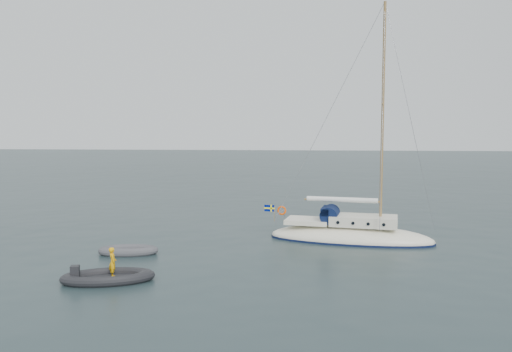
# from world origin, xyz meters

# --- Properties ---
(ground) EXTENTS (300.00, 300.00, 0.00)m
(ground) POSITION_xyz_m (0.00, 0.00, 0.00)
(ground) COLOR black
(ground) RESTS_ON ground
(sailboat) EXTENTS (9.92, 2.97, 14.13)m
(sailboat) POSITION_xyz_m (3.73, 1.53, 1.07)
(sailboat) COLOR white
(sailboat) RESTS_ON ground
(dinghy) EXTENTS (3.09, 1.40, 0.44)m
(dinghy) POSITION_xyz_m (-7.99, -2.94, 0.19)
(dinghy) COLOR #48484D
(dinghy) RESTS_ON ground
(rib) EXTENTS (3.93, 1.79, 1.49)m
(rib) POSITION_xyz_m (-7.14, -7.65, 0.24)
(rib) COLOR black
(rib) RESTS_ON ground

